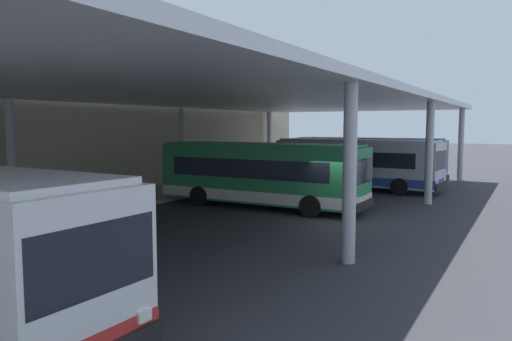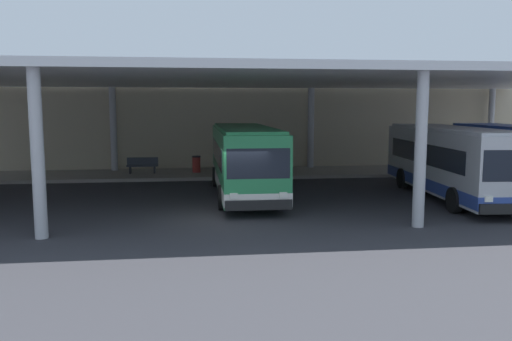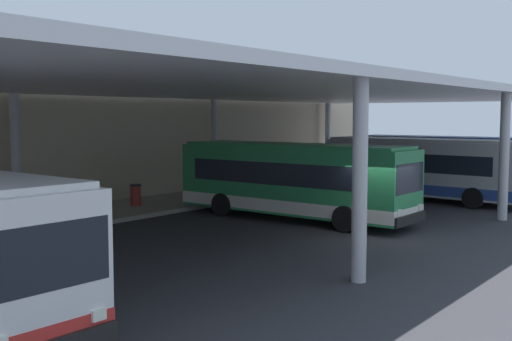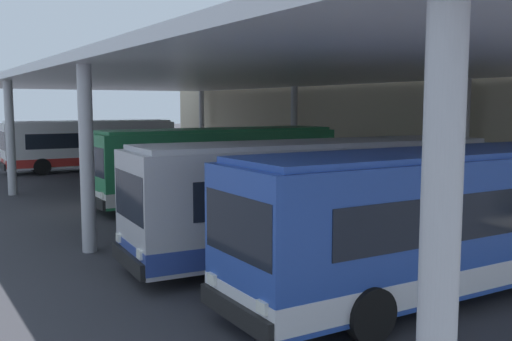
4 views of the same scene
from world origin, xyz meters
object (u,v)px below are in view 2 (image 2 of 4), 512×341
bus_second_bay (244,160)px  bus_middle_bay (451,161)px  trash_bin (196,164)px  bench_waiting (142,165)px

bus_second_bay → bus_middle_bay: same height
bus_middle_bay → trash_bin: bus_middle_bay is taller
bus_second_bay → bench_waiting: 9.09m
bus_middle_bay → bench_waiting: bus_middle_bay is taller
trash_bin → bus_second_bay: bearing=-74.0°
bus_second_bay → bench_waiting: (-5.27, 7.34, -0.99)m
bus_second_bay → bench_waiting: size_ratio=5.86×
bus_second_bay → bench_waiting: bearing=125.7°
bench_waiting → trash_bin: size_ratio=1.84×
trash_bin → bus_middle_bay: bearing=-39.4°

